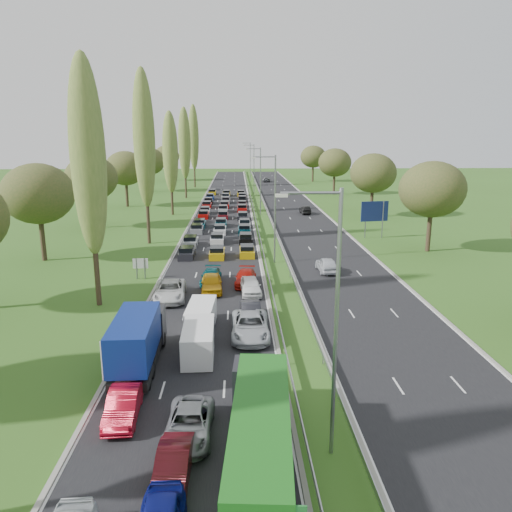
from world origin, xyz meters
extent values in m
plane|color=#32581B|center=(4.50, 80.00, 0.00)|extent=(260.00, 260.00, 0.00)
cube|color=black|center=(-2.25, 82.50, 0.00)|extent=(10.50, 215.00, 0.04)
cube|color=black|center=(11.25, 82.50, 0.00)|extent=(10.50, 215.00, 0.04)
cube|color=gray|center=(3.35, 82.50, 0.55)|extent=(0.06, 215.00, 0.32)
cube|color=gray|center=(5.65, 82.50, 0.55)|extent=(0.06, 215.00, 0.32)
cylinder|color=gray|center=(4.50, 8.00, 6.00)|extent=(0.18, 0.18, 12.00)
cylinder|color=gray|center=(4.50, 43.00, 6.00)|extent=(0.18, 0.18, 12.00)
cylinder|color=gray|center=(4.50, 78.00, 6.00)|extent=(0.18, 0.18, 12.00)
cylinder|color=gray|center=(4.50, 113.00, 6.00)|extent=(0.18, 0.18, 12.00)
cylinder|color=gray|center=(4.50, 148.00, 6.00)|extent=(0.18, 0.18, 12.00)
cylinder|color=#2D2116|center=(-11.50, 29.00, 3.60)|extent=(0.44, 0.44, 7.20)
ellipsoid|color=#586F2F|center=(-11.50, 29.00, 12.40)|extent=(2.80, 2.80, 16.00)
cylinder|color=#2D2116|center=(-11.50, 54.00, 3.96)|extent=(0.44, 0.44, 7.92)
ellipsoid|color=#586F2F|center=(-11.50, 54.00, 13.64)|extent=(2.80, 2.80, 17.60)
cylinder|color=#2D2116|center=(-11.50, 79.00, 3.24)|extent=(0.44, 0.44, 6.48)
ellipsoid|color=#586F2F|center=(-11.50, 79.00, 11.16)|extent=(2.80, 2.80, 14.40)
cylinder|color=#2D2116|center=(-11.50, 104.00, 3.60)|extent=(0.44, 0.44, 7.20)
ellipsoid|color=#586F2F|center=(-11.50, 104.00, 12.40)|extent=(2.80, 2.80, 16.00)
cylinder|color=#2D2116|center=(-11.50, 129.00, 3.96)|extent=(0.44, 0.44, 7.92)
ellipsoid|color=#586F2F|center=(-11.50, 129.00, 13.64)|extent=(2.80, 2.80, 17.60)
cylinder|color=#2D2116|center=(-22.00, 45.00, 2.42)|extent=(0.56, 0.56, 4.84)
ellipsoid|color=#38471E|center=(-22.00, 45.00, 7.70)|extent=(8.00, 8.00, 6.80)
cylinder|color=#2D2116|center=(-22.00, 66.00, 2.42)|extent=(0.56, 0.56, 4.84)
ellipsoid|color=#38471E|center=(-22.00, 66.00, 7.70)|extent=(8.00, 8.00, 6.80)
cylinder|color=#2D2116|center=(-22.00, 90.00, 2.42)|extent=(0.56, 0.56, 4.84)
ellipsoid|color=#38471E|center=(-22.00, 90.00, 7.70)|extent=(8.00, 8.00, 6.80)
cylinder|color=#2D2116|center=(-22.00, 118.00, 2.42)|extent=(0.56, 0.56, 4.84)
ellipsoid|color=#38471E|center=(-22.00, 118.00, 7.70)|extent=(8.00, 8.00, 6.80)
cylinder|color=#2D2116|center=(-22.00, 150.00, 2.42)|extent=(0.56, 0.56, 4.84)
ellipsoid|color=#38471E|center=(-22.00, 150.00, 7.70)|extent=(8.00, 8.00, 6.80)
cylinder|color=#2D2116|center=(24.00, 48.00, 2.42)|extent=(0.56, 0.56, 4.84)
ellipsoid|color=#38471E|center=(24.00, 48.00, 7.70)|extent=(8.00, 8.00, 6.80)
cylinder|color=#2D2116|center=(24.00, 75.00, 2.42)|extent=(0.56, 0.56, 4.84)
ellipsoid|color=#38471E|center=(24.00, 75.00, 7.70)|extent=(8.00, 8.00, 6.80)
cylinder|color=#2D2116|center=(24.00, 110.00, 2.42)|extent=(0.56, 0.56, 4.84)
ellipsoid|color=#38471E|center=(24.00, 110.00, 7.70)|extent=(8.00, 8.00, 6.80)
cylinder|color=#2D2116|center=(24.00, 145.00, 2.42)|extent=(0.56, 0.56, 4.84)
ellipsoid|color=#38471E|center=(24.00, 145.00, 7.70)|extent=(8.00, 8.00, 6.80)
cube|color=black|center=(-5.68, 45.68, 0.44)|extent=(1.75, 4.00, 0.80)
cube|color=#B2B7BC|center=(-5.82, 52.19, 0.44)|extent=(1.75, 4.00, 0.80)
cube|color=slate|center=(-5.64, 61.11, 0.44)|extent=(1.75, 4.00, 0.80)
cube|color=#053F4C|center=(-5.60, 65.55, 0.44)|extent=(1.75, 4.00, 0.80)
cube|color=#A50C0A|center=(-5.59, 74.90, 0.44)|extent=(1.75, 4.00, 0.80)
cube|color=silver|center=(-5.61, 79.67, 0.44)|extent=(1.75, 4.00, 0.80)
cube|color=#A50C0A|center=(-5.75, 87.59, 0.44)|extent=(1.75, 4.00, 0.80)
cube|color=black|center=(-5.76, 93.60, 0.44)|extent=(1.75, 4.00, 0.80)
cube|color=navy|center=(-5.82, 100.76, 0.44)|extent=(1.75, 4.00, 0.80)
cube|color=#BF990C|center=(-5.76, 110.46, 0.44)|extent=(1.75, 4.00, 0.80)
cube|color=#BF990C|center=(-2.11, 45.57, 0.44)|extent=(1.75, 4.00, 0.80)
cube|color=silver|center=(-2.40, 53.79, 0.44)|extent=(1.75, 4.00, 0.80)
cube|color=silver|center=(-2.26, 60.48, 0.44)|extent=(1.75, 4.00, 0.80)
cube|color=#053F4C|center=(-2.27, 66.31, 0.44)|extent=(1.75, 4.00, 0.80)
cube|color=#590F14|center=(-2.17, 74.16, 0.44)|extent=(1.75, 4.00, 0.80)
cube|color=#B2B7BC|center=(-2.36, 81.51, 0.44)|extent=(1.75, 4.00, 0.80)
cube|color=#A50C0A|center=(-2.23, 87.36, 0.44)|extent=(1.75, 4.00, 0.80)
cube|color=slate|center=(-2.12, 94.55, 0.44)|extent=(1.75, 4.00, 0.80)
cube|color=silver|center=(-2.33, 101.34, 0.44)|extent=(1.75, 4.00, 0.80)
cube|color=#BF990C|center=(-2.25, 108.04, 0.44)|extent=(1.75, 4.00, 0.80)
cube|color=#BF990C|center=(1.43, 46.25, 0.44)|extent=(1.75, 4.00, 0.80)
cube|color=black|center=(1.40, 53.81, 0.44)|extent=(1.75, 4.00, 0.80)
cube|color=#053F4C|center=(1.31, 60.34, 0.44)|extent=(1.75, 4.00, 0.80)
cube|color=silver|center=(1.43, 65.53, 0.44)|extent=(1.75, 4.00, 0.80)
cube|color=black|center=(1.22, 72.84, 0.44)|extent=(1.75, 4.00, 0.80)
cube|color=#A50C0A|center=(1.21, 82.39, 0.44)|extent=(1.75, 4.00, 0.80)
cube|color=#590F14|center=(1.29, 87.98, 0.44)|extent=(1.75, 4.00, 0.80)
cube|color=black|center=(1.39, 96.32, 0.44)|extent=(1.75, 4.00, 0.80)
cube|color=#590F14|center=(1.43, 101.81, 0.44)|extent=(1.75, 4.00, 0.80)
cube|color=#BF990C|center=(1.15, 107.68, 0.44)|extent=(1.75, 4.00, 0.80)
imported|color=#A30A1C|center=(-5.53, 11.20, 0.73)|extent=(1.74, 4.39, 1.42)
imported|color=silver|center=(-5.63, 30.23, 0.81)|extent=(2.96, 5.84, 1.58)
imported|color=#510E15|center=(-2.42, 6.48, 0.68)|extent=(1.47, 4.01, 1.31)
imported|color=slate|center=(-2.05, 9.48, 0.68)|extent=(2.32, 4.80, 1.32)
imported|color=#05454B|center=(-2.30, 35.01, 0.68)|extent=(2.09, 4.63, 1.32)
imported|color=#CC910D|center=(-2.10, 32.36, 0.82)|extent=(2.14, 4.81, 1.61)
imported|color=black|center=(1.32, 24.80, 0.71)|extent=(1.78, 4.31, 1.39)
imported|color=#AAAFB4|center=(1.17, 21.57, 0.82)|extent=(2.66, 5.76, 1.60)
imported|color=#A6120A|center=(1.08, 34.38, 0.70)|extent=(2.28, 4.83, 1.36)
imported|color=white|center=(1.46, 31.51, 0.78)|extent=(2.09, 4.56, 1.51)
imported|color=silver|center=(9.71, 38.81, 0.79)|extent=(1.97, 4.57, 1.54)
imported|color=black|center=(12.76, 78.90, 0.72)|extent=(1.77, 4.35, 1.40)
imported|color=slate|center=(9.40, 144.89, 0.75)|extent=(2.54, 5.29, 1.45)
cube|color=black|center=(-5.83, 17.07, 0.72)|extent=(2.23, 8.37, 0.50)
cube|color=navy|center=(-5.83, 16.05, 2.39)|extent=(2.32, 6.32, 2.33)
cube|color=silver|center=(-5.83, 12.92, 2.39)|extent=(2.27, 0.06, 2.23)
cube|color=black|center=(-5.83, 20.24, 1.57)|extent=(2.27, 2.05, 2.20)
cylinder|color=black|center=(-5.83, 20.06, 0.52)|extent=(1.95, 1.00, 1.00)
cylinder|color=black|center=(-5.83, 14.09, 0.52)|extent=(1.95, 1.00, 1.00)
cube|color=black|center=(1.18, 6.63, 0.72)|extent=(2.17, 12.23, 0.50)
cube|color=#175E15|center=(1.18, 5.63, 2.43)|extent=(2.26, 10.24, 2.42)
cube|color=black|center=(1.18, 11.74, 1.57)|extent=(2.21, 1.99, 2.20)
cylinder|color=black|center=(1.18, 11.54, 0.52)|extent=(1.90, 1.00, 1.00)
cube|color=silver|center=(-2.27, 18.46, 1.05)|extent=(1.97, 4.92, 1.97)
cube|color=black|center=(-2.27, 20.62, 0.95)|extent=(1.92, 0.79, 1.57)
cylinder|color=black|center=(-3.10, 20.03, 0.35)|extent=(0.25, 0.67, 0.67)
cylinder|color=black|center=(-1.43, 16.88, 0.35)|extent=(0.25, 0.67, 0.67)
cube|color=white|center=(-2.43, 23.13, 1.01)|extent=(1.88, 4.70, 1.88)
cube|color=black|center=(-2.43, 25.20, 0.91)|extent=(1.83, 0.75, 1.50)
cylinder|color=black|center=(-3.23, 24.64, 0.34)|extent=(0.23, 0.64, 0.64)
cylinder|color=black|center=(-1.63, 21.63, 0.34)|extent=(0.23, 0.64, 0.64)
cylinder|color=gray|center=(-9.80, 36.82, 1.05)|extent=(0.16, 0.16, 2.10)
cylinder|color=gray|center=(-9.00, 36.82, 1.05)|extent=(0.16, 0.16, 2.10)
cube|color=silver|center=(-9.40, 36.82, 1.60)|extent=(1.50, 0.14, 1.00)
cylinder|color=gray|center=(18.20, 56.30, 2.60)|extent=(0.16, 0.16, 5.20)
cylinder|color=gray|center=(20.60, 56.30, 2.60)|extent=(0.16, 0.16, 5.20)
cube|color=navy|center=(19.40, 56.30, 3.80)|extent=(3.96, 0.76, 2.80)
camera|label=1|loc=(0.35, -11.79, 14.01)|focal=35.00mm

